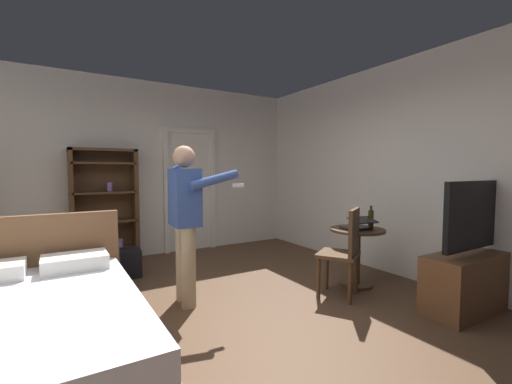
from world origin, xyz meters
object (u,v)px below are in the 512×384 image
(laptop, at_px, (358,225))
(suitcase_small, at_px, (117,264))
(bed, at_px, (30,341))
(person_blue_shirt, at_px, (186,214))
(bookshelf, at_px, (104,202))
(bottle_on_table, at_px, (371,219))
(wooden_chair, at_px, (345,249))
(suitcase_dark, at_px, (91,269))
(side_table, at_px, (357,247))
(tv_flatscreen, at_px, (474,272))

(laptop, height_order, suitcase_small, laptop)
(bed, xyz_separation_m, suitcase_small, (0.84, 2.05, -0.13))
(person_blue_shirt, bearing_deg, bookshelf, 104.17)
(suitcase_small, bearing_deg, bottle_on_table, -31.77)
(laptop, distance_m, wooden_chair, 0.45)
(bed, xyz_separation_m, suitcase_dark, (0.51, 1.78, -0.07))
(person_blue_shirt, bearing_deg, wooden_chair, -25.75)
(suitcase_dark, xyz_separation_m, suitcase_small, (0.33, 0.27, -0.06))
(side_table, height_order, suitcase_small, side_table)
(laptop, distance_m, suitcase_dark, 3.23)
(bed, height_order, laptop, bed)
(bookshelf, bearing_deg, bed, -105.70)
(side_table, distance_m, suitcase_dark, 3.20)
(bottle_on_table, distance_m, suitcase_dark, 3.41)
(suitcase_small, bearing_deg, bookshelf, 96.84)
(bed, relative_size, tv_flatscreen, 1.56)
(side_table, height_order, person_blue_shirt, person_blue_shirt)
(side_table, bearing_deg, bookshelf, 133.23)
(wooden_chair, bearing_deg, suitcase_small, 135.24)
(bookshelf, height_order, side_table, bookshelf)
(bed, bearing_deg, bookshelf, 74.30)
(bed, relative_size, bottle_on_table, 7.26)
(bookshelf, relative_size, suitcase_small, 2.93)
(suitcase_dark, bearing_deg, bottle_on_table, -35.02)
(tv_flatscreen, bearing_deg, person_blue_shirt, 145.98)
(tv_flatscreen, xyz_separation_m, bottle_on_table, (-0.34, 1.01, 0.44))
(laptop, bearing_deg, side_table, 48.81)
(laptop, height_order, wooden_chair, wooden_chair)
(bed, bearing_deg, wooden_chair, 0.47)
(wooden_chair, bearing_deg, laptop, 21.88)
(wooden_chair, relative_size, suitcase_dark, 1.67)
(bookshelf, distance_m, laptop, 3.64)
(person_blue_shirt, bearing_deg, side_table, -15.79)
(wooden_chair, bearing_deg, suitcase_dark, 143.41)
(tv_flatscreen, relative_size, suitcase_small, 2.21)
(bookshelf, bearing_deg, person_blue_shirt, -75.83)
(tv_flatscreen, bearing_deg, suitcase_small, 135.07)
(person_blue_shirt, bearing_deg, suitcase_small, 111.20)
(person_blue_shirt, xyz_separation_m, suitcase_small, (-0.50, 1.28, -0.77))
(bed, bearing_deg, suitcase_small, 67.84)
(laptop, xyz_separation_m, wooden_chair, (-0.37, -0.15, -0.21))
(person_blue_shirt, xyz_separation_m, suitcase_dark, (-0.83, 1.01, -0.71))
(bottle_on_table, xyz_separation_m, suitcase_small, (-2.60, 1.91, -0.64))
(bookshelf, distance_m, bottle_on_table, 3.79)
(bed, height_order, suitcase_dark, bed)
(bookshelf, bearing_deg, suitcase_small, -87.80)
(bed, bearing_deg, person_blue_shirt, 30.04)
(bottle_on_table, bearing_deg, suitcase_small, 143.59)
(bookshelf, bearing_deg, tv_flatscreen, -51.58)
(bookshelf, relative_size, bottle_on_table, 6.18)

